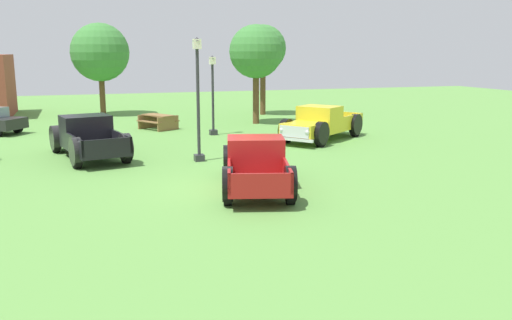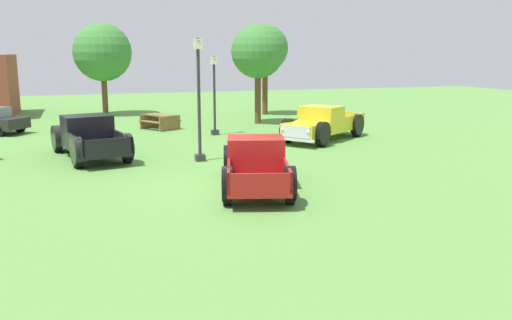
{
  "view_description": "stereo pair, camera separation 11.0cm",
  "coord_description": "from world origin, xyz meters",
  "px_view_note": "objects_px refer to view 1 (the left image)",
  "views": [
    {
      "loc": [
        -4.29,
        -15.37,
        4.06
      ],
      "look_at": [
        0.66,
        -0.35,
        0.9
      ],
      "focal_mm": 38.02,
      "sensor_mm": 36.0,
      "label": 1
    },
    {
      "loc": [
        -4.19,
        -15.4,
        4.06
      ],
      "look_at": [
        0.66,
        -0.35,
        0.9
      ],
      "focal_mm": 38.02,
      "sensor_mm": 36.0,
      "label": 2
    }
  ],
  "objects_px": {
    "picnic_table": "(158,120)",
    "oak_tree_center": "(256,52)",
    "pickup_truck_behind_right": "(319,124)",
    "lamp_post_far": "(198,97)",
    "lamp_post_near": "(213,94)",
    "oak_tree_west": "(263,49)",
    "pickup_truck_foreground": "(255,163)",
    "pickup_truck_behind_left": "(86,137)",
    "oak_tree_east": "(100,53)"
  },
  "relations": [
    {
      "from": "oak_tree_center",
      "to": "pickup_truck_behind_right",
      "type": "bearing_deg",
      "value": -83.19
    },
    {
      "from": "pickup_truck_behind_left",
      "to": "lamp_post_far",
      "type": "bearing_deg",
      "value": -30.25
    },
    {
      "from": "oak_tree_west",
      "to": "picnic_table",
      "type": "bearing_deg",
      "value": -147.6
    },
    {
      "from": "oak_tree_west",
      "to": "oak_tree_center",
      "type": "bearing_deg",
      "value": -113.87
    },
    {
      "from": "pickup_truck_behind_right",
      "to": "lamp_post_near",
      "type": "bearing_deg",
      "value": 141.54
    },
    {
      "from": "pickup_truck_foreground",
      "to": "pickup_truck_behind_right",
      "type": "relative_size",
      "value": 1.0
    },
    {
      "from": "oak_tree_center",
      "to": "lamp_post_near",
      "type": "bearing_deg",
      "value": -134.26
    },
    {
      "from": "pickup_truck_behind_left",
      "to": "oak_tree_east",
      "type": "xyz_separation_m",
      "value": [
        1.34,
        14.6,
        3.24
      ]
    },
    {
      "from": "oak_tree_east",
      "to": "oak_tree_west",
      "type": "bearing_deg",
      "value": -16.47
    },
    {
      "from": "pickup_truck_behind_left",
      "to": "pickup_truck_behind_right",
      "type": "xyz_separation_m",
      "value": [
        10.32,
        0.6,
        -0.01
      ]
    },
    {
      "from": "lamp_post_far",
      "to": "pickup_truck_foreground",
      "type": "bearing_deg",
      "value": -79.92
    },
    {
      "from": "pickup_truck_behind_left",
      "to": "lamp_post_far",
      "type": "height_order",
      "value": "lamp_post_far"
    },
    {
      "from": "pickup_truck_behind_left",
      "to": "lamp_post_near",
      "type": "xyz_separation_m",
      "value": [
        6.12,
        3.93,
        1.27
      ]
    },
    {
      "from": "pickup_truck_behind_left",
      "to": "oak_tree_center",
      "type": "bearing_deg",
      "value": 37.94
    },
    {
      "from": "oak_tree_west",
      "to": "oak_tree_center",
      "type": "distance_m",
      "value": 4.62
    },
    {
      "from": "lamp_post_near",
      "to": "oak_tree_center",
      "type": "xyz_separation_m",
      "value": [
        3.39,
        3.47,
        2.01
      ]
    },
    {
      "from": "pickup_truck_behind_left",
      "to": "lamp_post_near",
      "type": "relative_size",
      "value": 1.44
    },
    {
      "from": "lamp_post_near",
      "to": "oak_tree_center",
      "type": "height_order",
      "value": "oak_tree_center"
    },
    {
      "from": "pickup_truck_behind_left",
      "to": "lamp_post_far",
      "type": "xyz_separation_m",
      "value": [
        4.02,
        -2.34,
        1.63
      ]
    },
    {
      "from": "pickup_truck_foreground",
      "to": "lamp_post_far",
      "type": "xyz_separation_m",
      "value": [
        -0.79,
        4.42,
        1.67
      ]
    },
    {
      "from": "picnic_table",
      "to": "oak_tree_center",
      "type": "relative_size",
      "value": 0.41
    },
    {
      "from": "pickup_truck_behind_left",
      "to": "oak_tree_west",
      "type": "height_order",
      "value": "oak_tree_west"
    },
    {
      "from": "pickup_truck_foreground",
      "to": "lamp_post_near",
      "type": "bearing_deg",
      "value": 83.0
    },
    {
      "from": "pickup_truck_foreground",
      "to": "lamp_post_near",
      "type": "height_order",
      "value": "lamp_post_near"
    },
    {
      "from": "lamp_post_near",
      "to": "oak_tree_east",
      "type": "distance_m",
      "value": 11.85
    },
    {
      "from": "oak_tree_west",
      "to": "oak_tree_center",
      "type": "xyz_separation_m",
      "value": [
        -1.87,
        -4.22,
        -0.21
      ]
    },
    {
      "from": "lamp_post_far",
      "to": "oak_tree_center",
      "type": "relative_size",
      "value": 0.82
    },
    {
      "from": "lamp_post_far",
      "to": "oak_tree_west",
      "type": "relative_size",
      "value": 0.79
    },
    {
      "from": "lamp_post_far",
      "to": "picnic_table",
      "type": "bearing_deg",
      "value": 91.37
    },
    {
      "from": "pickup_truck_foreground",
      "to": "oak_tree_east",
      "type": "relative_size",
      "value": 0.91
    },
    {
      "from": "lamp_post_near",
      "to": "lamp_post_far",
      "type": "relative_size",
      "value": 0.85
    },
    {
      "from": "lamp_post_near",
      "to": "oak_tree_center",
      "type": "relative_size",
      "value": 0.7
    },
    {
      "from": "lamp_post_far",
      "to": "oak_tree_west",
      "type": "xyz_separation_m",
      "value": [
        7.35,
        13.97,
        1.86
      ]
    },
    {
      "from": "lamp_post_near",
      "to": "pickup_truck_foreground",
      "type": "bearing_deg",
      "value": -97.0
    },
    {
      "from": "pickup_truck_behind_right",
      "to": "oak_tree_center",
      "type": "bearing_deg",
      "value": 96.81
    },
    {
      "from": "pickup_truck_behind_left",
      "to": "picnic_table",
      "type": "distance_m",
      "value": 7.82
    },
    {
      "from": "pickup_truck_behind_left",
      "to": "lamp_post_far",
      "type": "relative_size",
      "value": 1.22
    },
    {
      "from": "lamp_post_near",
      "to": "picnic_table",
      "type": "height_order",
      "value": "lamp_post_near"
    },
    {
      "from": "oak_tree_center",
      "to": "oak_tree_west",
      "type": "bearing_deg",
      "value": 66.13
    },
    {
      "from": "pickup_truck_behind_left",
      "to": "picnic_table",
      "type": "xyz_separation_m",
      "value": [
        3.8,
        6.83,
        -0.29
      ]
    },
    {
      "from": "oak_tree_east",
      "to": "oak_tree_west",
      "type": "relative_size",
      "value": 1.02
    },
    {
      "from": "oak_tree_west",
      "to": "oak_tree_center",
      "type": "relative_size",
      "value": 1.04
    },
    {
      "from": "pickup_truck_behind_right",
      "to": "oak_tree_west",
      "type": "distance_m",
      "value": 11.62
    },
    {
      "from": "pickup_truck_foreground",
      "to": "picnic_table",
      "type": "bearing_deg",
      "value": 94.23
    },
    {
      "from": "lamp_post_far",
      "to": "oak_tree_center",
      "type": "height_order",
      "value": "oak_tree_center"
    },
    {
      "from": "pickup_truck_foreground",
      "to": "oak_tree_center",
      "type": "relative_size",
      "value": 0.95
    },
    {
      "from": "lamp_post_far",
      "to": "oak_tree_center",
      "type": "xyz_separation_m",
      "value": [
        5.48,
        9.75,
        1.65
      ]
    },
    {
      "from": "pickup_truck_behind_right",
      "to": "lamp_post_far",
      "type": "height_order",
      "value": "lamp_post_far"
    },
    {
      "from": "pickup_truck_foreground",
      "to": "pickup_truck_behind_left",
      "type": "distance_m",
      "value": 8.3
    },
    {
      "from": "lamp_post_far",
      "to": "oak_tree_east",
      "type": "relative_size",
      "value": 0.78
    }
  ]
}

